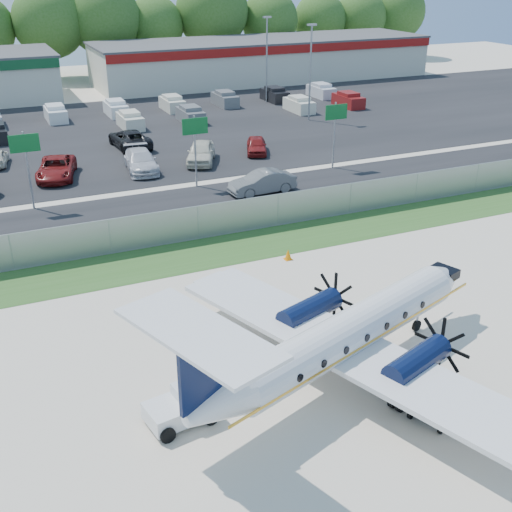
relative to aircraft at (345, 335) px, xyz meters
name	(u,v)px	position (x,y,z in m)	size (l,w,h in m)	color
ground	(319,368)	(-0.55, 0.86, -1.89)	(170.00, 170.00, 0.00)	beige
grass_verge	(211,252)	(-0.55, 12.86, -1.88)	(170.00, 4.00, 0.02)	#2D561E
access_road	(173,211)	(-0.55, 19.86, -1.88)	(170.00, 8.00, 0.02)	black
parking_lot	(104,136)	(-0.55, 40.86, -1.88)	(170.00, 32.00, 0.02)	black
perimeter_fence	(198,223)	(-0.55, 14.86, -0.89)	(120.00, 0.06, 1.99)	gray
building_east	(263,59)	(25.45, 62.84, 0.74)	(44.40, 12.40, 5.24)	beige
sign_left	(26,154)	(-8.55, 23.77, 1.72)	(1.80, 0.26, 5.00)	gray
sign_mid	(195,136)	(2.45, 23.77, 1.72)	(1.80, 0.26, 5.00)	gray
sign_right	(335,121)	(13.45, 23.77, 1.72)	(1.80, 0.26, 5.00)	gray
light_pole_ne	(310,66)	(19.45, 38.86, 3.34)	(0.90, 0.35, 9.09)	gray
light_pole_se	(267,54)	(19.45, 48.86, 3.34)	(0.90, 0.35, 9.09)	gray
tree_line	(51,79)	(-0.55, 74.86, -1.89)	(112.00, 6.00, 14.00)	#2E5719
aircraft	(345,335)	(0.00, 0.00, 0.00)	(15.94, 15.53, 4.90)	silver
pushback_tug	(182,406)	(-6.33, 0.07, -1.30)	(2.47, 1.95, 1.23)	silver
baggage_cart_far	(437,403)	(1.79, -3.27, -1.38)	(2.40, 1.98, 1.09)	gray
cone_starboard_wing	(288,255)	(2.86, 10.35, -1.62)	(0.40, 0.40, 0.57)	orange
road_car_mid	(262,193)	(6.07, 20.70, -1.89)	(1.61, 4.62, 1.52)	#595B5E
parked_car_b	(58,178)	(-6.22, 29.83, -1.89)	(2.48, 5.39, 1.50)	maroon
parked_car_c	(142,171)	(-0.16, 29.05, -1.89)	(2.16, 5.31, 1.54)	silver
parked_car_d	(201,163)	(4.71, 29.27, -1.89)	(1.99, 4.94, 1.68)	beige
parked_car_e	(257,153)	(9.78, 29.96, -1.89)	(1.59, 3.94, 1.34)	maroon
parked_car_g	(130,147)	(0.70, 35.99, -1.89)	(2.55, 5.53, 1.54)	black
far_parking_rows	(93,124)	(-0.55, 45.86, -1.89)	(56.00, 10.00, 1.60)	gray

